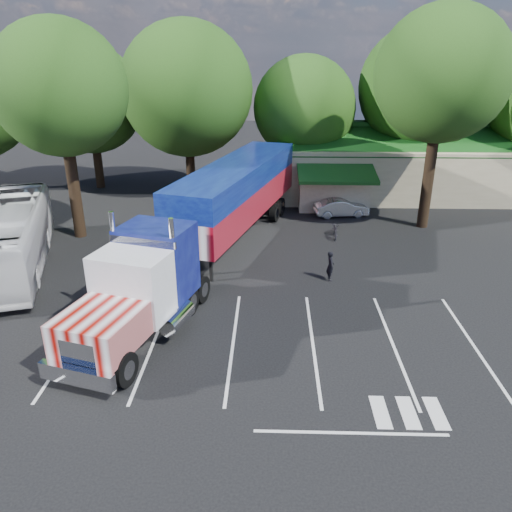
{
  "coord_description": "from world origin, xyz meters",
  "views": [
    {
      "loc": [
        1.44,
        -23.13,
        10.96
      ],
      "look_at": [
        0.79,
        -1.74,
        2.0
      ],
      "focal_mm": 35.0,
      "sensor_mm": 36.0,
      "label": 1
    }
  ],
  "objects_px": {
    "tour_bus": "(13,237)",
    "silver_sedan": "(341,208)",
    "bicycle": "(335,229)",
    "woman": "(330,266)",
    "semi_truck": "(218,210)"
  },
  "relations": [
    {
      "from": "tour_bus",
      "to": "silver_sedan",
      "type": "distance_m",
      "value": 20.8
    },
    {
      "from": "bicycle",
      "to": "tour_bus",
      "type": "height_order",
      "value": "tour_bus"
    },
    {
      "from": "woman",
      "to": "bicycle",
      "type": "relative_size",
      "value": 0.82
    },
    {
      "from": "bicycle",
      "to": "tour_bus",
      "type": "xyz_separation_m",
      "value": [
        -17.7,
        -5.11,
        1.19
      ]
    },
    {
      "from": "semi_truck",
      "to": "woman",
      "type": "xyz_separation_m",
      "value": [
        5.92,
        -2.87,
        -2.01
      ]
    },
    {
      "from": "semi_truck",
      "to": "tour_bus",
      "type": "distance_m",
      "value": 10.96
    },
    {
      "from": "semi_truck",
      "to": "tour_bus",
      "type": "relative_size",
      "value": 1.93
    },
    {
      "from": "woman",
      "to": "tour_bus",
      "type": "bearing_deg",
      "value": 79.39
    },
    {
      "from": "bicycle",
      "to": "silver_sedan",
      "type": "xyz_separation_m",
      "value": [
        0.88,
        4.18,
        0.11
      ]
    },
    {
      "from": "bicycle",
      "to": "silver_sedan",
      "type": "bearing_deg",
      "value": 81.61
    },
    {
      "from": "bicycle",
      "to": "silver_sedan",
      "type": "height_order",
      "value": "silver_sedan"
    },
    {
      "from": "bicycle",
      "to": "tour_bus",
      "type": "distance_m",
      "value": 18.46
    },
    {
      "from": "woman",
      "to": "bicycle",
      "type": "height_order",
      "value": "woman"
    },
    {
      "from": "bicycle",
      "to": "tour_bus",
      "type": "bearing_deg",
      "value": -160.37
    },
    {
      "from": "semi_truck",
      "to": "bicycle",
      "type": "xyz_separation_m",
      "value": [
        6.92,
        3.45,
        -2.29
      ]
    }
  ]
}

